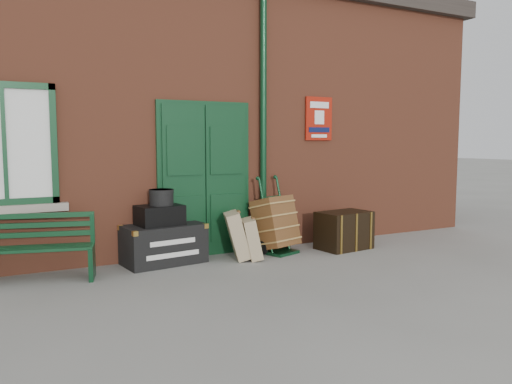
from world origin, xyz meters
TOP-DOWN VIEW (x-y plane):
  - ground at (0.00, 0.00)m, footprint 80.00×80.00m
  - station_building at (-0.00, 3.49)m, footprint 10.30×4.30m
  - bench at (-2.62, 1.14)m, footprint 1.41×0.73m
  - houdini_trunk at (-1.00, 1.25)m, footprint 1.15×0.73m
  - strongbox at (-1.05, 1.25)m, footprint 0.65×0.51m
  - hatbox at (-1.02, 1.25)m, footprint 0.36×0.36m
  - suitcase_back at (0.01, 1.01)m, footprint 0.49×0.56m
  - suitcase_front at (0.19, 0.91)m, footprint 0.40×0.49m
  - porter_trolley at (0.71, 1.14)m, footprint 0.71×0.74m
  - dark_trunk at (1.80, 0.88)m, footprint 0.87×0.63m

SIDE VIEW (x-z plane):
  - ground at x=0.00m, z-range 0.00..0.00m
  - houdini_trunk at x=-1.00m, z-range 0.00..0.54m
  - dark_trunk at x=1.80m, z-range 0.00..0.59m
  - suitcase_front at x=0.19m, z-range 0.00..0.59m
  - suitcase_back at x=0.01m, z-range 0.00..0.69m
  - bench at x=-2.62m, z-range 0.00..0.84m
  - porter_trolley at x=0.71m, z-range -0.13..1.01m
  - strongbox at x=-1.05m, z-range 0.54..0.81m
  - hatbox at x=-1.02m, z-range 0.81..1.03m
  - station_building at x=0.00m, z-range -0.02..4.34m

